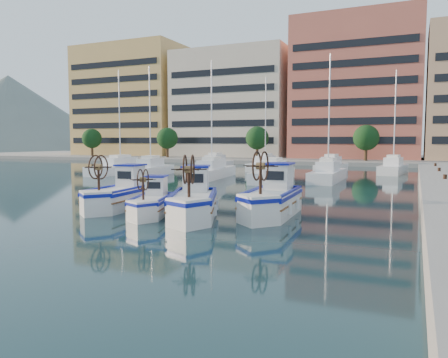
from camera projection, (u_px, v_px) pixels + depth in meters
ground at (163, 217)px, 21.26m from camera, size 300.00×300.00×0.00m
waterfront at (406, 98)px, 75.91m from camera, size 180.00×40.00×25.60m
hill_west at (11, 150)px, 177.70m from camera, size 180.00×180.00×60.00m
yacht_marina at (270, 170)px, 47.18m from camera, size 40.35×22.42×11.50m
fishing_boat_a at (121, 193)px, 23.94m from camera, size 2.44×4.92×3.00m
fishing_boat_b at (152, 202)px, 21.84m from camera, size 2.68×4.00×2.42m
fishing_boat_c at (194, 200)px, 21.05m from camera, size 3.68×5.17×3.12m
fishing_boat_d at (273, 197)px, 21.70m from camera, size 2.40×5.28×3.25m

